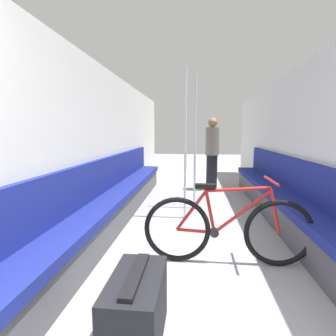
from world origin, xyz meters
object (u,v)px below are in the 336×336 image
(bench_seat_row_right, at_px, (289,206))
(luggage_bag, at_px, (136,310))
(passenger_standing, at_px, (212,153))
(grab_pole_near, at_px, (185,147))
(grab_pole_far, at_px, (195,145))
(bench_seat_row_left, at_px, (115,201))
(bicycle, at_px, (227,229))

(bench_seat_row_right, height_order, luggage_bag, bench_seat_row_right)
(passenger_standing, relative_size, luggage_bag, 2.72)
(passenger_standing, height_order, luggage_bag, passenger_standing)
(grab_pole_near, relative_size, grab_pole_far, 1.00)
(bench_seat_row_right, xyz_separation_m, grab_pole_near, (-1.44, 0.26, 0.79))
(passenger_standing, bearing_deg, bench_seat_row_left, -106.68)
(bench_seat_row_right, distance_m, grab_pole_far, 1.72)
(bench_seat_row_left, distance_m, grab_pole_near, 1.32)
(grab_pole_far, relative_size, luggage_bag, 3.78)
(luggage_bag, bearing_deg, bench_seat_row_left, 110.60)
(bench_seat_row_left, distance_m, bicycle, 1.86)
(bicycle, xyz_separation_m, passenger_standing, (0.06, 3.41, 0.48))
(bench_seat_row_left, bearing_deg, bicycle, -36.36)
(bench_seat_row_left, bearing_deg, passenger_standing, 56.06)
(bench_seat_row_right, relative_size, luggage_bag, 9.42)
(luggage_bag, bearing_deg, grab_pole_far, 83.35)
(passenger_standing, bearing_deg, bicycle, -73.69)
(passenger_standing, xyz_separation_m, luggage_bag, (-0.73, -4.49, -0.62))
(bench_seat_row_left, distance_m, bench_seat_row_right, 2.47)
(bench_seat_row_left, xyz_separation_m, bicycle, (1.50, -1.10, 0.05))
(grab_pole_near, relative_size, passenger_standing, 1.39)
(passenger_standing, bearing_deg, luggage_bag, -82.01)
(grab_pole_far, bearing_deg, bench_seat_row_right, -31.71)
(grab_pole_near, bearing_deg, passenger_standing, 75.54)
(bench_seat_row_left, height_order, grab_pole_near, grab_pole_near)
(bench_seat_row_right, height_order, bicycle, bench_seat_row_right)
(bench_seat_row_left, height_order, bench_seat_row_right, same)
(bench_seat_row_right, bearing_deg, grab_pole_near, 169.65)
(bicycle, height_order, luggage_bag, bicycle)
(grab_pole_far, bearing_deg, grab_pole_near, -104.85)
(grab_pole_near, bearing_deg, bench_seat_row_right, -10.35)
(grab_pole_far, relative_size, passenger_standing, 1.39)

